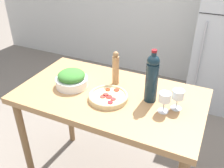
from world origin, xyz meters
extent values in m
cylinder|color=#B2B2B7|center=(0.46, 1.40, 0.77)|extent=(0.02, 0.02, 0.77)
cube|color=#A87A4C|center=(0.00, 0.00, 0.92)|extent=(1.33, 0.74, 0.05)
cylinder|color=olive|center=(-0.61, -0.31, 0.45)|extent=(0.06, 0.06, 0.90)
cylinder|color=olive|center=(-0.61, 0.31, 0.45)|extent=(0.06, 0.06, 0.90)
cylinder|color=olive|center=(0.61, 0.31, 0.45)|extent=(0.06, 0.06, 0.90)
cylinder|color=#142833|center=(0.28, 0.05, 1.09)|extent=(0.08, 0.08, 0.28)
sphere|color=#142833|center=(0.28, 0.05, 1.24)|extent=(0.08, 0.08, 0.08)
cylinder|color=#142833|center=(0.28, 0.05, 1.27)|extent=(0.03, 0.03, 0.06)
cylinder|color=maroon|center=(0.28, 0.05, 1.31)|extent=(0.04, 0.04, 0.02)
cylinder|color=silver|center=(0.40, -0.04, 0.95)|extent=(0.07, 0.07, 0.00)
cylinder|color=silver|center=(0.40, -0.04, 0.99)|extent=(0.01, 0.01, 0.08)
cylinder|color=white|center=(0.40, -0.04, 1.06)|extent=(0.08, 0.08, 0.06)
cylinder|color=maroon|center=(0.40, -0.04, 1.04)|extent=(0.07, 0.07, 0.03)
cylinder|color=silver|center=(0.47, 0.02, 0.95)|extent=(0.07, 0.07, 0.00)
cylinder|color=silver|center=(0.47, 0.02, 0.99)|extent=(0.01, 0.01, 0.08)
cylinder|color=white|center=(0.47, 0.02, 1.06)|extent=(0.08, 0.08, 0.06)
cylinder|color=maroon|center=(0.47, 0.02, 1.03)|extent=(0.07, 0.07, 0.01)
cylinder|color=#AD7F51|center=(-0.02, 0.15, 1.06)|extent=(0.05, 0.05, 0.22)
sphere|color=#936C45|center=(-0.02, 0.15, 1.19)|extent=(0.04, 0.04, 0.04)
cylinder|color=white|center=(-0.30, -0.02, 0.98)|extent=(0.24, 0.24, 0.07)
ellipsoid|color=#38752D|center=(-0.30, -0.02, 1.04)|extent=(0.20, 0.20, 0.08)
cylinder|color=#DBC189|center=(0.02, -0.07, 0.96)|extent=(0.27, 0.27, 0.03)
torus|color=#DBC189|center=(0.02, -0.07, 0.98)|extent=(0.27, 0.27, 0.02)
cylinder|color=red|center=(-0.01, 0.00, 0.98)|extent=(0.03, 0.03, 0.01)
cylinder|color=red|center=(0.04, 0.02, 0.98)|extent=(0.04, 0.04, 0.01)
cylinder|color=red|center=(0.03, -0.08, 0.98)|extent=(0.04, 0.04, 0.01)
cylinder|color=red|center=(0.07, -0.09, 0.98)|extent=(0.03, 0.03, 0.01)
cylinder|color=red|center=(0.07, -0.13, 0.98)|extent=(0.04, 0.04, 0.01)
cylinder|color=red|center=(-0.01, -0.09, 0.98)|extent=(0.04, 0.04, 0.01)
cylinder|color=red|center=(0.00, -0.07, 0.98)|extent=(0.04, 0.04, 0.01)
camera|label=1|loc=(0.65, -1.35, 1.92)|focal=40.00mm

